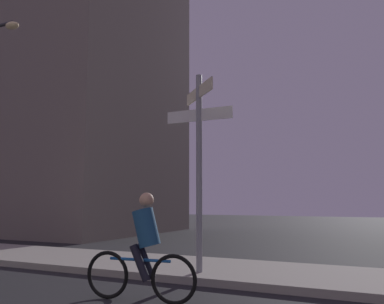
# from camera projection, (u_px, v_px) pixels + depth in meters

# --- Properties ---
(sidewalk_kerb) EXTENTS (40.00, 2.55, 0.14)m
(sidewalk_kerb) POSITION_uv_depth(u_px,v_px,m) (225.00, 271.00, 8.26)
(sidewalk_kerb) COLOR gray
(sidewalk_kerb) RESTS_ON ground_plane
(signpost) EXTENTS (1.42, 1.02, 3.86)m
(signpost) POSITION_uv_depth(u_px,v_px,m) (199.00, 152.00, 8.01)
(signpost) COLOR gray
(signpost) RESTS_ON sidewalk_kerb
(cyclist) EXTENTS (1.82, 0.36, 1.61)m
(cyclist) POSITION_uv_depth(u_px,v_px,m) (143.00, 251.00, 6.07)
(cyclist) COLOR black
(cyclist) RESTS_ON ground_plane
(building_left_block) EXTENTS (13.91, 8.44, 19.09)m
(building_left_block) POSITION_uv_depth(u_px,v_px,m) (39.00, 50.00, 21.90)
(building_left_block) COLOR slate
(building_left_block) RESTS_ON ground_plane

